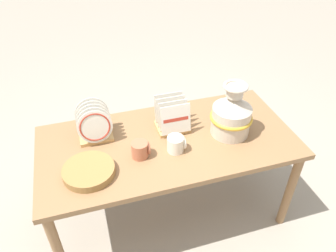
# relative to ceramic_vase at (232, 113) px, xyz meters

# --- Properties ---
(ground_plane) EXTENTS (14.00, 14.00, 0.00)m
(ground_plane) POSITION_rel_ceramic_vase_xyz_m (-0.39, 0.04, -0.81)
(ground_plane) COLOR gray
(display_table) EXTENTS (1.57, 0.76, 0.67)m
(display_table) POSITION_rel_ceramic_vase_xyz_m (-0.39, 0.04, -0.22)
(display_table) COLOR olive
(display_table) RESTS_ON ground_plane
(ceramic_vase) EXTENTS (0.26, 0.26, 0.35)m
(ceramic_vase) POSITION_rel_ceramic_vase_xyz_m (0.00, 0.00, 0.00)
(ceramic_vase) COLOR beige
(ceramic_vase) RESTS_ON display_table
(dish_rack_round_plates) EXTENTS (0.21, 0.19, 0.23)m
(dish_rack_round_plates) POSITION_rel_ceramic_vase_xyz_m (-0.81, 0.19, -0.05)
(dish_rack_round_plates) COLOR tan
(dish_rack_round_plates) RESTS_ON display_table
(dish_rack_square_plates) EXTENTS (0.20, 0.18, 0.21)m
(dish_rack_square_plates) POSITION_rel_ceramic_vase_xyz_m (-0.33, 0.15, -0.07)
(dish_rack_square_plates) COLOR tan
(dish_rack_square_plates) RESTS_ON display_table
(wicker_charger_stack) EXTENTS (0.28, 0.28, 0.04)m
(wicker_charger_stack) POSITION_rel_ceramic_vase_xyz_m (-0.89, -0.11, -0.12)
(wicker_charger_stack) COLOR olive
(wicker_charger_stack) RESTS_ON display_table
(mug_cream_glaze) EXTENTS (0.11, 0.10, 0.10)m
(mug_cream_glaze) POSITION_rel_ceramic_vase_xyz_m (-0.37, -0.06, -0.10)
(mug_cream_glaze) COLOR silver
(mug_cream_glaze) RESTS_ON display_table
(mug_terracotta_glaze) EXTENTS (0.11, 0.10, 0.10)m
(mug_terracotta_glaze) POSITION_rel_ceramic_vase_xyz_m (-0.58, -0.05, -0.10)
(mug_terracotta_glaze) COLOR #B76647
(mug_terracotta_glaze) RESTS_ON display_table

